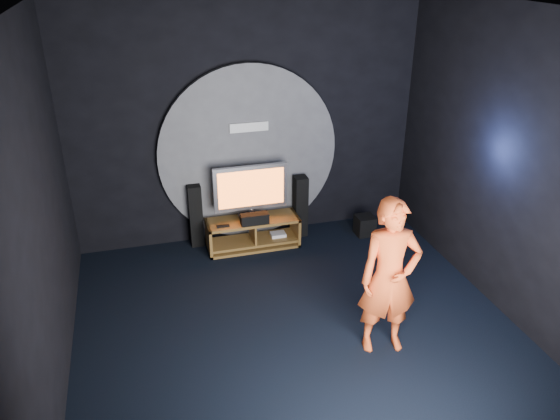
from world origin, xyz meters
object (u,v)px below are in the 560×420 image
(player, at_px, (389,278))
(subwoofer, at_px, (365,225))
(tower_speaker_left, at_px, (196,215))
(tower_speaker_right, at_px, (300,206))
(tv, at_px, (251,190))
(media_console, at_px, (253,235))

(player, bearing_deg, subwoofer, 78.84)
(tower_speaker_left, xyz_separation_m, tower_speaker_right, (1.56, -0.11, 0.00))
(tv, relative_size, tower_speaker_left, 1.12)
(tv, bearing_deg, subwoofer, -4.94)
(tower_speaker_left, bearing_deg, tower_speaker_right, -4.22)
(media_console, height_order, player, player)
(media_console, bearing_deg, tv, 96.22)
(tower_speaker_right, bearing_deg, subwoofer, -15.64)
(subwoofer, height_order, player, player)
(tower_speaker_left, bearing_deg, subwoofer, -8.65)
(tower_speaker_right, bearing_deg, tower_speaker_left, 175.78)
(subwoofer, bearing_deg, tower_speaker_left, 171.35)
(tv, bearing_deg, tower_speaker_left, 163.38)
(tower_speaker_left, distance_m, player, 3.32)
(media_console, relative_size, subwoofer, 4.43)
(tv, height_order, subwoofer, tv)
(tv, bearing_deg, player, -71.12)
(tower_speaker_left, distance_m, tower_speaker_right, 1.56)
(media_console, relative_size, tv, 1.26)
(tower_speaker_left, xyz_separation_m, subwoofer, (2.52, -0.38, -0.32))
(subwoofer, relative_size, player, 0.17)
(tv, height_order, tower_speaker_right, tv)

